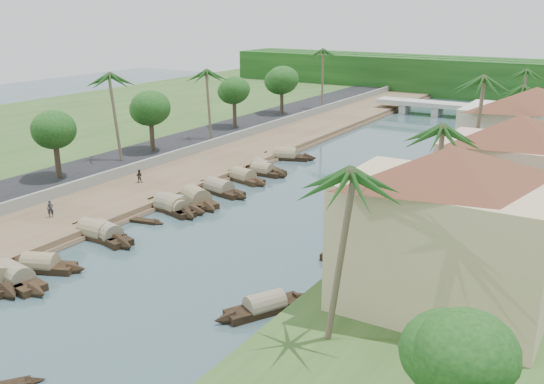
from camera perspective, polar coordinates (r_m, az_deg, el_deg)
The scene contains 44 objects.
ground at distance 49.04m, azimuth -5.89°, elevation -5.69°, with size 220.00×220.00×0.00m, color #384E54.
left_bank at distance 73.23m, azimuth -6.54°, elevation 2.36°, with size 10.00×180.00×0.80m, color brown.
right_bank at distance 59.42m, azimuth 21.33°, elevation -2.07°, with size 16.00×180.00×1.20m, color #2C471C.
road at distance 78.52m, azimuth -11.49°, elevation 3.36°, with size 8.00×180.00×1.40m, color black.
retaining_wall at distance 75.58m, azimuth -9.10°, elevation 3.46°, with size 0.40×180.00×1.10m, color gray.
far_left_fill at distance 98.12m, azimuth -23.05°, elevation 5.04°, with size 45.00×220.00×1.35m, color #2C471C.
treeline at distance 139.43m, azimuth 19.92°, elevation 9.99°, with size 120.00×14.00×8.00m.
bridge at distance 112.65m, azimuth 16.81°, elevation 7.63°, with size 28.00×4.00×2.40m.
building_near at distance 37.12m, azimuth 15.98°, elevation -3.34°, with size 14.85×14.85×10.20m.
building_mid at distance 52.03m, azimuth 21.83°, elevation 1.63°, with size 14.11×14.11×9.70m.
building_far at distance 65.64m, azimuth 23.17°, elevation 4.72°, with size 15.59×15.59×10.20m.
sampan_0 at distance 47.24m, azimuth -23.12°, elevation -7.43°, with size 8.43×2.80×2.18m.
sampan_2 at distance 48.66m, azimuth -20.97°, elevation -6.47°, with size 7.31×4.22×1.97m.
sampan_3 at distance 53.27m, azimuth -15.33°, elevation -3.86°, with size 8.25×3.56×2.18m.
sampan_4 at distance 53.93m, azimuth -16.30°, elevation -3.68°, with size 7.81×1.97×2.22m.
sampan_5 at distance 59.06m, azimuth -9.33°, elevation -1.38°, with size 7.51×3.70×2.32m.
sampan_6 at distance 59.28m, azimuth -9.44°, elevation -1.31°, with size 8.23×2.44×2.40m.
sampan_7 at distance 58.69m, azimuth -9.07°, elevation -1.50°, with size 7.19×3.84×1.94m.
sampan_8 at distance 61.03m, azimuth -7.14°, elevation -0.66°, with size 8.23×5.31×2.50m.
sampan_9 at distance 64.17m, azimuth -5.02°, elevation 0.29°, with size 8.92×3.54×2.21m.
sampan_10 at distance 68.31m, azimuth -2.74°, elevation 1.38°, with size 7.89×3.52×2.14m.
sampan_11 at distance 70.89m, azimuth -0.90°, elevation 1.98°, with size 7.09×1.90×2.05m.
sampan_12 at distance 72.53m, azimuth -0.95°, elevation 2.33°, with size 7.93×4.52×1.95m.
sampan_13 at distance 78.02m, azimuth 1.26°, elevation 3.40°, with size 8.46×4.43×2.28m.
sampan_14 at distance 39.68m, azimuth -0.67°, elevation -10.72°, with size 4.77×7.17×1.85m.
sampan_15 at distance 49.11m, azimuth 6.90°, elevation -5.17°, with size 1.95×7.49×2.02m.
sampan_16 at distance 62.84m, azimuth 13.65°, elevation -0.51°, with size 2.08×9.36×2.27m.
canoe_1 at distance 56.84m, azimuth -12.46°, elevation -2.65°, with size 5.38×1.95×0.86m.
canoe_2 at distance 72.97m, azimuth 0.16°, elevation 2.17°, with size 5.65×3.14×0.85m.
palm_0 at distance 31.06m, azimuth 6.15°, elevation 1.64°, with size 3.20×3.20×11.27m.
palm_1 at distance 44.44m, azimuth 15.60°, elevation 5.58°, with size 3.20×3.20×11.10m.
palm_2 at distance 59.24m, azimuth 19.04°, elevation 9.83°, with size 3.20×3.20×13.00m.
palm_3 at distance 74.91m, azimuth 22.36°, elevation 8.97°, with size 3.20×3.20×10.49m.
palm_5 at distance 72.49m, azimuth -14.66°, elevation 10.41°, with size 3.20×3.20×11.51m.
palm_6 at distance 82.62m, azimuth -5.99°, elevation 11.09°, with size 3.20×3.20×10.72m.
palm_7 at distance 91.69m, azimuth 22.93°, elevation 10.33°, with size 3.20×3.20×10.73m.
palm_8 at distance 108.12m, azimuth 4.84°, elevation 13.04°, with size 3.20×3.20×11.71m.
tree_2 at distance 67.27m, azimuth -19.81°, elevation 5.44°, with size 4.55×4.55×7.03m.
tree_3 at distance 77.16m, azimuth -11.37°, elevation 7.66°, with size 4.93×4.93×7.40m.
tree_4 at distance 91.26m, azimuth -3.58°, elevation 9.46°, with size 4.57×4.57×7.37m.
tree_5 at distance 103.01m, azimuth 0.94°, elevation 10.42°, with size 5.36×5.36×7.77m.
tree_7 at distance 26.10m, azimuth 17.18°, elevation -14.43°, with size 4.15×4.15×6.22m.
person_near at distance 57.59m, azimuth -20.13°, elevation -1.50°, with size 0.56×0.37×1.54m, color #25252D.
person_far at distance 66.32m, azimuth -12.40°, elevation 1.49°, with size 0.69×0.54×1.42m, color #2B271E.
Camera 1 is at (27.57, -35.86, 18.96)m, focal length 40.00 mm.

